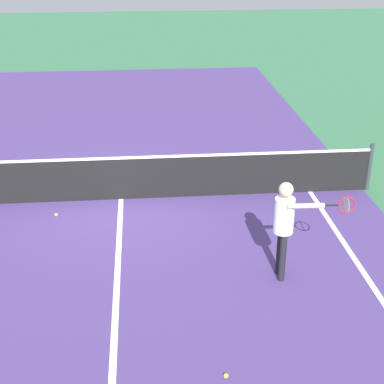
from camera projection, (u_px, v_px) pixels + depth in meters
The scene contains 7 objects.
ground_plane at pixel (121, 199), 12.14m from camera, with size 60.00×60.00×0.00m, color #38724C.
court_surface_inbounds at pixel (121, 199), 12.13m from camera, with size 10.62×24.40×0.00m, color #4C387A.
line_center_service at pixel (117, 284), 9.24m from camera, with size 0.10×6.40×0.01m, color white.
net at pixel (120, 178), 11.93m from camera, with size 10.86×0.09×1.07m.
player_near at pixel (286, 220), 9.01m from camera, with size 1.21×0.54×1.70m.
tennis_ball_mid_court at pixel (226, 376), 7.31m from camera, with size 0.07×0.07×0.07m, color #CCE033.
tennis_ball_near_net at pixel (56, 215), 11.39m from camera, with size 0.07×0.07×0.07m, color #CCE033.
Camera 1 is at (0.51, -11.03, 5.25)m, focal length 53.39 mm.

